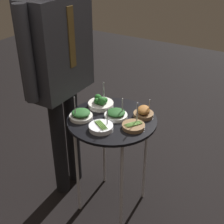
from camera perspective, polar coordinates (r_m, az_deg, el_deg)
ground_plane at (r=2.52m, az=0.00°, el=-16.15°), size 8.00×8.00×0.00m
serving_cart at (r=2.08m, az=0.00°, el=-2.85°), size 0.59×0.59×0.76m
bowl_spinach_back_left at (r=2.04m, az=0.72°, el=-0.40°), size 0.15×0.15×0.14m
bowl_asparagus_back_right at (r=1.92m, az=-2.02°, el=-2.79°), size 0.15×0.15×0.14m
bowl_broccoli_front_right at (r=2.17m, az=-2.08°, el=1.69°), size 0.18×0.18×0.17m
bowl_asparagus_mid_right at (r=1.94m, az=3.95°, el=-2.55°), size 0.14×0.14×0.16m
bowl_spinach_center at (r=2.04m, az=-5.70°, el=-0.50°), size 0.15×0.15×0.17m
bowl_roast_near_rim at (r=2.06m, az=5.80°, el=-0.06°), size 0.13×0.13×0.12m
waiter_figure at (r=2.13m, az=-9.71°, el=9.60°), size 0.64×0.24×1.72m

